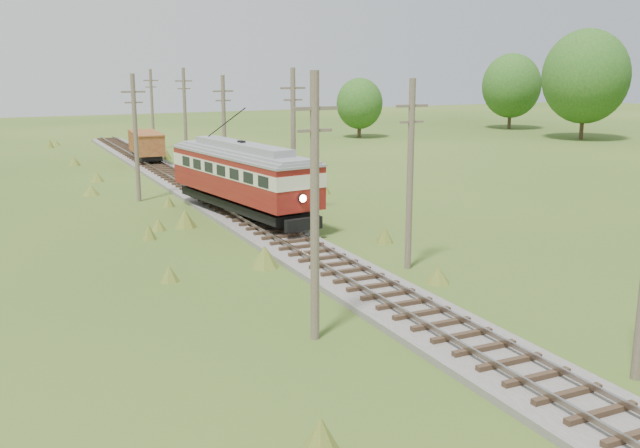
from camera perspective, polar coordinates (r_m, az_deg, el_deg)
railbed_main at (r=45.88m, az=-7.26°, el=1.25°), size 3.60×96.00×0.57m
streetcar at (r=42.94m, az=-6.24°, el=4.06°), size 5.15×13.68×6.19m
gondola at (r=69.20m, az=-13.74°, el=6.23°), size 2.83×7.49×2.45m
gravel_pile at (r=60.18m, az=-8.57°, el=4.29°), size 3.40×3.61×1.24m
utility_pole_r_2 at (r=32.18m, az=7.22°, el=4.06°), size 1.60×0.30×8.60m
utility_pole_r_3 at (r=43.54m, az=-2.15°, el=6.64°), size 1.60×0.30×9.00m
utility_pole_r_4 at (r=55.64m, az=-7.68°, el=7.53°), size 1.60×0.30×8.40m
utility_pole_r_5 at (r=68.18m, az=-10.75°, el=8.55°), size 1.60×0.30×8.90m
utility_pole_r_6 at (r=80.76m, az=-13.28°, el=8.97°), size 1.60×0.30×8.70m
utility_pole_l_a at (r=23.38m, az=-0.42°, el=1.44°), size 1.60×0.30×9.00m
utility_pole_l_b at (r=49.92m, az=-14.53°, el=6.78°), size 1.60×0.30×8.60m
tree_right_4 at (r=95.24m, az=20.49°, el=11.00°), size 10.50×10.50×13.53m
tree_right_5 at (r=108.38m, az=15.06°, el=10.64°), size 8.40×8.40×10.82m
tree_mid_b at (r=92.07m, az=3.18°, el=9.60°), size 5.88×5.88×7.57m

